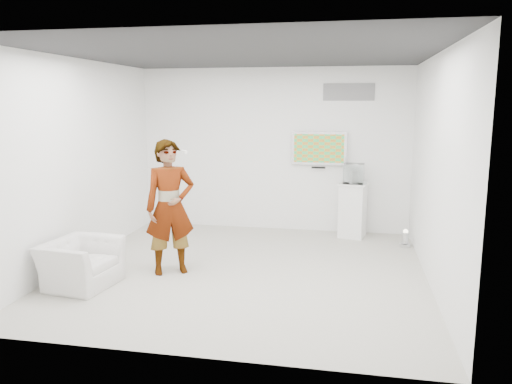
% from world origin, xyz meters
% --- Properties ---
extents(room, '(5.01, 5.01, 3.00)m').
position_xyz_m(room, '(0.00, 0.00, 1.50)').
color(room, '#A9A69B').
rests_on(room, ground).
extents(tv, '(1.00, 0.08, 0.60)m').
position_xyz_m(tv, '(0.85, 2.45, 1.55)').
color(tv, silver).
rests_on(tv, room).
extents(logo_decal, '(0.90, 0.02, 0.30)m').
position_xyz_m(logo_decal, '(1.35, 2.49, 2.55)').
color(logo_decal, slate).
rests_on(logo_decal, room).
extents(person, '(0.82, 0.73, 1.87)m').
position_xyz_m(person, '(-1.01, -0.25, 0.94)').
color(person, silver).
rests_on(person, room).
extents(armchair, '(0.91, 1.02, 0.60)m').
position_xyz_m(armchair, '(-1.99, -0.97, 0.30)').
color(armchair, silver).
rests_on(armchair, room).
extents(pedestal, '(0.56, 0.56, 0.97)m').
position_xyz_m(pedestal, '(1.49, 2.17, 0.49)').
color(pedestal, white).
rests_on(pedestal, room).
extents(floor_uplight, '(0.18, 0.18, 0.28)m').
position_xyz_m(floor_uplight, '(2.36, 1.67, 0.14)').
color(floor_uplight, silver).
rests_on(floor_uplight, room).
extents(vitrine, '(0.37, 0.37, 0.34)m').
position_xyz_m(vitrine, '(1.49, 2.17, 1.14)').
color(vitrine, white).
rests_on(vitrine, pedestal).
extents(console, '(0.13, 0.16, 0.22)m').
position_xyz_m(console, '(1.49, 2.17, 1.08)').
color(console, white).
rests_on(console, pedestal).
extents(wii_remote, '(0.11, 0.14, 0.04)m').
position_xyz_m(wii_remote, '(-0.87, 0.00, 1.69)').
color(wii_remote, white).
rests_on(wii_remote, person).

